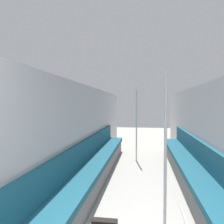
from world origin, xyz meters
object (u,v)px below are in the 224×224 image
Objects in this scene: bench_seat_row_left at (94,169)px; bench_seat_row_right at (193,174)px; grab_pole_near at (136,127)px; grab_pole_far at (165,158)px.

bench_seat_row_right is (1.98, 0.00, 0.00)m from bench_seat_row_left.
bench_seat_row_right is 3.18× the size of grab_pole_near.
bench_seat_row_left is at bearing -112.71° from grab_pole_near.
grab_pole_far reaches higher than bench_seat_row_left.
bench_seat_row_right is at bearing 67.64° from grab_pole_far.
grab_pole_near and grab_pole_far have the same top height.
bench_seat_row_left is at bearing 127.60° from grab_pole_far.
bench_seat_row_right is at bearing 0.00° from bench_seat_row_left.
grab_pole_near is at bearing 121.01° from bench_seat_row_right.
grab_pole_near is (0.81, 1.94, 0.69)m from bench_seat_row_left.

